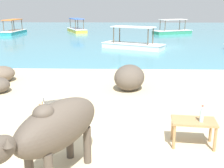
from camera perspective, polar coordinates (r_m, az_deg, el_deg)
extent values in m
cube|color=teal|center=(25.83, 1.89, 10.25)|extent=(60.00, 36.00, 0.03)
cylinder|color=#4C4238|center=(4.04, -16.59, -16.20)|extent=(0.12, 0.12, 0.60)
cylinder|color=#4C4238|center=(4.46, -5.08, -12.34)|extent=(0.12, 0.12, 0.60)
cylinder|color=#4C4238|center=(4.64, -8.68, -11.33)|extent=(0.12, 0.12, 0.60)
ellipsoid|color=#4C4238|center=(4.01, -10.85, -8.23)|extent=(1.28, 1.75, 0.66)
cone|color=#4C4238|center=(3.15, -20.59, -11.08)|extent=(0.15, 0.15, 0.11)
ellipsoid|color=#4C4238|center=(3.70, -13.84, -5.79)|extent=(0.37, 0.39, 0.22)
cube|color=#A37A4C|center=(5.10, 16.43, -7.32)|extent=(0.80, 0.52, 0.04)
cylinder|color=#A37A4C|center=(5.41, 19.56, -8.96)|extent=(0.05, 0.05, 0.44)
cylinder|color=#A37A4C|center=(5.10, 20.36, -10.62)|extent=(0.05, 0.05, 0.44)
cylinder|color=#A37A4C|center=(5.31, 12.29, -8.86)|extent=(0.05, 0.05, 0.44)
cylinder|color=#A37A4C|center=(4.99, 12.59, -10.57)|extent=(0.05, 0.05, 0.44)
cylinder|color=#A3C6D1|center=(5.02, 17.91, -6.21)|extent=(0.07, 0.07, 0.22)
cylinder|color=#A3C6D1|center=(4.97, 18.04, -4.71)|extent=(0.03, 0.03, 0.06)
cylinder|color=red|center=(4.96, 18.08, -4.30)|extent=(0.03, 0.03, 0.02)
cylinder|color=#A37A4C|center=(6.89, -14.60, -4.55)|extent=(0.04, 0.04, 0.14)
cylinder|color=#A37A4C|center=(6.99, -10.40, -4.02)|extent=(0.04, 0.04, 0.14)
cylinder|color=#A37A4C|center=(6.48, -14.02, -4.90)|extent=(0.04, 0.04, 0.34)
cylinder|color=#A37A4C|center=(6.57, -9.56, -4.33)|extent=(0.04, 0.04, 0.34)
cube|color=silver|center=(6.69, -12.20, -3.48)|extent=(0.66, 0.61, 0.21)
cube|color=silver|center=(6.30, -11.76, -1.54)|extent=(0.67, 0.64, 0.23)
ellipsoid|color=#6B5B4C|center=(9.83, -21.78, 1.94)|extent=(1.17, 1.20, 0.50)
ellipsoid|color=brown|center=(8.15, 3.58, 1.33)|extent=(1.24, 1.28, 0.76)
ellipsoid|color=brown|center=(8.58, -22.06, -0.23)|extent=(0.65, 0.73, 0.43)
cube|color=teal|center=(26.86, -19.50, 9.92)|extent=(1.24, 3.64, 0.28)
cube|color=white|center=(26.84, -19.53, 10.26)|extent=(1.30, 3.72, 0.04)
cylinder|color=brown|center=(27.95, -19.48, 11.38)|extent=(0.06, 0.06, 0.95)
cylinder|color=brown|center=(27.66, -17.99, 11.48)|extent=(0.06, 0.06, 0.95)
cylinder|color=brown|center=(25.99, -21.35, 10.95)|extent=(0.06, 0.06, 0.95)
cylinder|color=brown|center=(25.67, -19.77, 11.05)|extent=(0.06, 0.06, 0.95)
cube|color=orange|center=(26.79, -19.72, 12.30)|extent=(1.04, 2.56, 0.06)
cube|color=white|center=(16.55, 4.30, 7.71)|extent=(3.71, 2.62, 0.28)
cube|color=white|center=(16.53, 4.31, 8.26)|extent=(3.80, 2.70, 0.04)
cylinder|color=brown|center=(16.61, 0.34, 9.92)|extent=(0.06, 0.06, 0.95)
cylinder|color=brown|center=(17.29, 1.57, 10.14)|extent=(0.06, 0.06, 0.95)
cylinder|color=brown|center=(15.70, 7.39, 9.46)|extent=(0.06, 0.06, 0.95)
cylinder|color=brown|center=(16.42, 8.39, 9.69)|extent=(0.06, 0.06, 0.95)
cube|color=silver|center=(16.43, 4.38, 11.58)|extent=(2.67, 1.98, 0.06)
cube|color=#338E66|center=(26.09, 12.24, 10.31)|extent=(3.71, 2.59, 0.28)
cube|color=white|center=(26.08, 12.26, 10.66)|extent=(3.80, 2.67, 0.04)
cylinder|color=brown|center=(25.10, 10.84, 11.60)|extent=(0.06, 0.06, 0.95)
cylinder|color=brown|center=(25.73, 9.83, 11.74)|extent=(0.06, 0.06, 0.95)
cylinder|color=brown|center=(26.41, 14.74, 11.55)|extent=(0.06, 0.06, 0.95)
cylinder|color=brown|center=(27.01, 13.69, 11.70)|extent=(0.06, 0.06, 0.95)
cube|color=silver|center=(26.02, 12.38, 12.76)|extent=(2.67, 1.96, 0.06)
cube|color=gold|center=(27.69, -7.21, 10.83)|extent=(2.41, 3.75, 0.28)
cube|color=white|center=(27.68, -7.22, 11.16)|extent=(2.49, 3.83, 0.04)
cylinder|color=brown|center=(26.70, -5.86, 12.01)|extent=(0.06, 0.06, 0.95)
cylinder|color=brown|center=(26.51, -7.50, 11.94)|extent=(0.06, 0.06, 0.95)
cylinder|color=brown|center=(28.78, -7.03, 12.24)|extent=(0.06, 0.06, 0.95)
cylinder|color=brown|center=(28.61, -8.56, 12.16)|extent=(0.06, 0.06, 0.95)
cube|color=#3D66C6|center=(27.62, -7.29, 13.14)|extent=(1.84, 2.69, 0.06)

